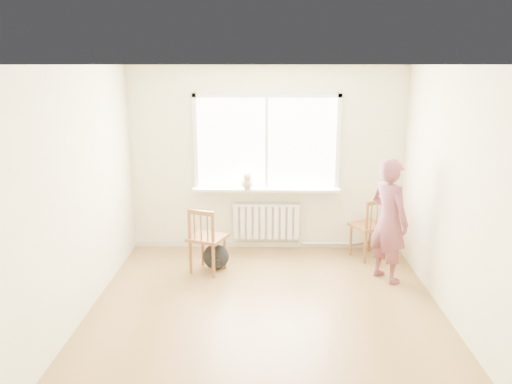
# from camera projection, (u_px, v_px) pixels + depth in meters

# --- Properties ---
(floor) EXTENTS (4.50, 4.50, 0.00)m
(floor) POSITION_uv_depth(u_px,v_px,m) (266.00, 319.00, 5.45)
(floor) COLOR olive
(floor) RESTS_ON ground
(ceiling) EXTENTS (4.50, 4.50, 0.00)m
(ceiling) POSITION_uv_depth(u_px,v_px,m) (267.00, 65.00, 4.78)
(ceiling) COLOR white
(ceiling) RESTS_ON back_wall
(back_wall) EXTENTS (4.00, 0.01, 2.70)m
(back_wall) POSITION_uv_depth(u_px,v_px,m) (266.00, 160.00, 7.30)
(back_wall) COLOR beige
(back_wall) RESTS_ON ground
(window) EXTENTS (2.12, 0.05, 1.42)m
(window) POSITION_uv_depth(u_px,v_px,m) (267.00, 139.00, 7.20)
(window) COLOR white
(window) RESTS_ON back_wall
(windowsill) EXTENTS (2.15, 0.22, 0.04)m
(windowsill) POSITION_uv_depth(u_px,v_px,m) (266.00, 189.00, 7.29)
(windowsill) COLOR white
(windowsill) RESTS_ON back_wall
(radiator) EXTENTS (1.00, 0.12, 0.55)m
(radiator) POSITION_uv_depth(u_px,v_px,m) (266.00, 221.00, 7.43)
(radiator) COLOR white
(radiator) RESTS_ON back_wall
(heating_pipe) EXTENTS (1.40, 0.04, 0.04)m
(heating_pipe) POSITION_uv_depth(u_px,v_px,m) (349.00, 243.00, 7.53)
(heating_pipe) COLOR silver
(heating_pipe) RESTS_ON back_wall
(baseboard) EXTENTS (4.00, 0.03, 0.08)m
(baseboard) POSITION_uv_depth(u_px,v_px,m) (266.00, 244.00, 7.61)
(baseboard) COLOR beige
(baseboard) RESTS_ON ground
(chair_left) EXTENTS (0.57, 0.56, 0.90)m
(chair_left) POSITION_uv_depth(u_px,v_px,m) (206.00, 240.00, 6.56)
(chair_left) COLOR brown
(chair_left) RESTS_ON floor
(chair_right) EXTENTS (0.59, 0.58, 0.90)m
(chair_right) POSITION_uv_depth(u_px,v_px,m) (371.00, 228.00, 7.06)
(chair_right) COLOR brown
(chair_right) RESTS_ON floor
(person) EXTENTS (0.63, 0.69, 1.59)m
(person) POSITION_uv_depth(u_px,v_px,m) (389.00, 221.00, 6.28)
(person) COLOR #B63C60
(person) RESTS_ON floor
(cat) EXTENTS (0.21, 0.44, 0.30)m
(cat) POSITION_uv_depth(u_px,v_px,m) (247.00, 181.00, 7.18)
(cat) COLOR beige
(cat) RESTS_ON windowsill
(backpack) EXTENTS (0.39, 0.32, 0.35)m
(backpack) POSITION_uv_depth(u_px,v_px,m) (216.00, 257.00, 6.76)
(backpack) COLOR black
(backpack) RESTS_ON floor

